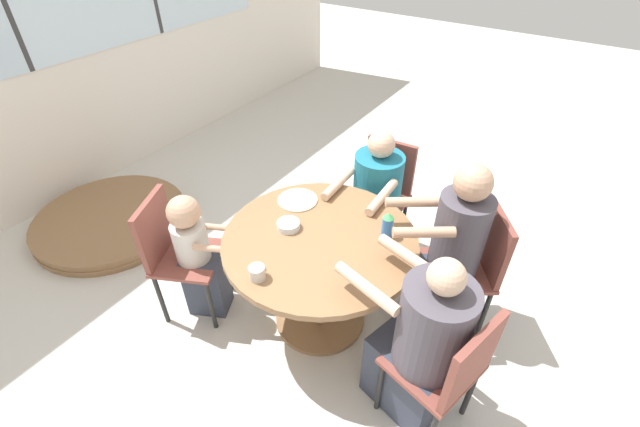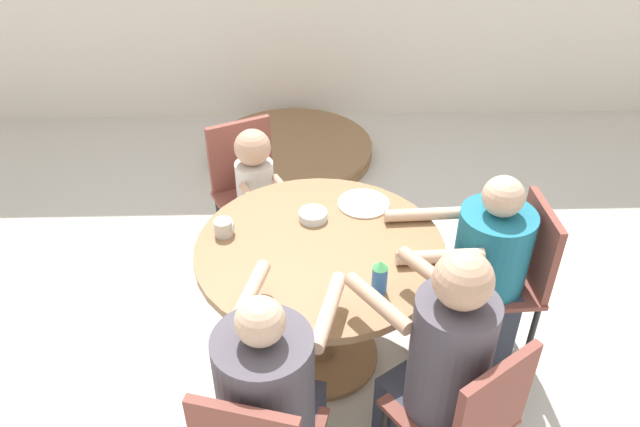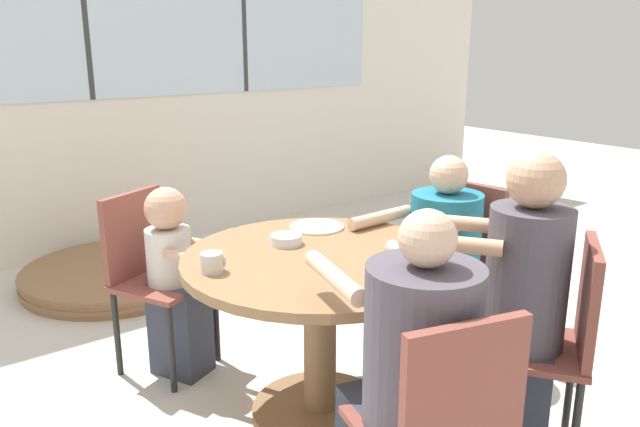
{
  "view_description": "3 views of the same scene",
  "coord_description": "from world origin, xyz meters",
  "views": [
    {
      "loc": [
        -1.56,
        -1.03,
        2.37
      ],
      "look_at": [
        0.0,
        0.0,
        0.91
      ],
      "focal_mm": 24.0,
      "sensor_mm": 36.0,
      "label": 1
    },
    {
      "loc": [
        -0.06,
        -2.22,
        2.5
      ],
      "look_at": [
        0.0,
        0.0,
        0.91
      ],
      "focal_mm": 35.0,
      "sensor_mm": 36.0,
      "label": 2
    },
    {
      "loc": [
        -1.47,
        -1.93,
        1.59
      ],
      "look_at": [
        0.0,
        0.0,
        0.91
      ],
      "focal_mm": 35.0,
      "sensor_mm": 36.0,
      "label": 3
    }
  ],
  "objects": [
    {
      "name": "plate_tortillas",
      "position": [
        0.23,
        0.32,
        0.74
      ],
      "size": [
        0.26,
        0.26,
        0.01
      ],
      "color": "beige",
      "rests_on": "dining_table"
    },
    {
      "name": "dining_table",
      "position": [
        0.0,
        0.0,
        0.55
      ],
      "size": [
        1.15,
        1.15,
        0.73
      ],
      "color": "olive",
      "rests_on": "ground_plane"
    },
    {
      "name": "bowl_white_shallow",
      "position": [
        -0.03,
        0.21,
        0.76
      ],
      "size": [
        0.14,
        0.14,
        0.04
      ],
      "color": "silver",
      "rests_on": "dining_table"
    },
    {
      "name": "person_toddler",
      "position": [
        -0.33,
        0.71,
        0.45
      ],
      "size": [
        0.36,
        0.44,
        0.93
      ],
      "rotation": [
        0.0,
        0.0,
        -2.7
      ],
      "color": "#333847",
      "rests_on": "ground_plane"
    },
    {
      "name": "wall_back_with_windows",
      "position": [
        0.0,
        2.8,
        1.42
      ],
      "size": [
        8.4,
        0.08,
        2.8
      ],
      "color": "silver",
      "rests_on": "ground_plane"
    },
    {
      "name": "person_man_blue_shirt",
      "position": [
        0.44,
        -0.64,
        0.55
      ],
      "size": [
        0.56,
        0.62,
        1.21
      ],
      "rotation": [
        0.0,
        0.0,
        0.6
      ],
      "color": "#333847",
      "rests_on": "ground_plane"
    },
    {
      "name": "chair_for_man_teal_shirt",
      "position": [
        0.94,
        0.04,
        0.53
      ],
      "size": [
        0.42,
        0.42,
        0.89
      ],
      "rotation": [
        0.0,
        0.0,
        -4.67
      ],
      "color": "brown",
      "rests_on": "ground_plane"
    },
    {
      "name": "chair_for_toddler",
      "position": [
        -0.4,
        0.85,
        0.53
      ],
      "size": [
        0.53,
        0.53,
        0.89
      ],
      "rotation": [
        0.0,
        0.0,
        -2.7
      ],
      "color": "brown",
      "rests_on": "ground_plane"
    },
    {
      "name": "sippy_cup",
      "position": [
        0.24,
        -0.31,
        0.82
      ],
      "size": [
        0.07,
        0.07,
        0.16
      ],
      "color": "blue",
      "rests_on": "dining_table"
    },
    {
      "name": "chair_for_woman_green_shirt",
      "position": [
        -0.25,
        -0.91,
        0.53
      ],
      "size": [
        0.49,
        0.49,
        0.89
      ],
      "rotation": [
        0.0,
        0.0,
        -0.27
      ],
      "color": "brown",
      "rests_on": "ground_plane"
    },
    {
      "name": "person_woman_green_shirt",
      "position": [
        -0.2,
        -0.75,
        0.5
      ],
      "size": [
        0.5,
        0.7,
        1.14
      ],
      "rotation": [
        0.0,
        0.0,
        -0.27
      ],
      "color": "#333847",
      "rests_on": "ground_plane"
    },
    {
      "name": "person_man_teal_shirt",
      "position": [
        0.77,
        0.04,
        0.46
      ],
      "size": [
        0.68,
        0.39,
        1.06
      ],
      "rotation": [
        0.0,
        0.0,
        -4.67
      ],
      "color": "#333847",
      "rests_on": "ground_plane"
    },
    {
      "name": "ground_plane",
      "position": [
        0.0,
        0.0,
        0.0
      ],
      "size": [
        16.0,
        16.0,
        0.0
      ],
      "primitive_type": "plane",
      "color": "beige"
    },
    {
      "name": "coffee_mug",
      "position": [
        -0.44,
        0.1,
        0.77
      ],
      "size": [
        0.09,
        0.09,
        0.08
      ],
      "color": "beige",
      "rests_on": "dining_table"
    },
    {
      "name": "folded_table_stack",
      "position": [
        -0.16,
        2.05,
        0.06
      ],
      "size": [
        1.25,
        1.25,
        0.12
      ],
      "color": "olive",
      "rests_on": "ground_plane"
    },
    {
      "name": "chair_for_man_blue_shirt",
      "position": [
        0.54,
        -0.78,
        0.53
      ],
      "size": [
        0.56,
        0.56,
        0.89
      ],
      "rotation": [
        0.0,
        0.0,
        0.6
      ],
      "color": "brown",
      "rests_on": "ground_plane"
    }
  ]
}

